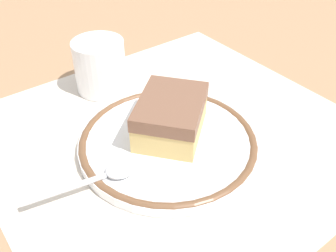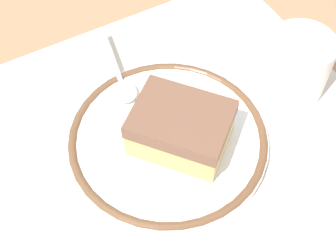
{
  "view_description": "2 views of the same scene",
  "coord_description": "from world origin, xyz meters",
  "px_view_note": "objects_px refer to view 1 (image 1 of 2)",
  "views": [
    {
      "loc": [
        0.22,
        0.29,
        0.3
      ],
      "look_at": [
        0.02,
        0.02,
        0.03
      ],
      "focal_mm": 40.52,
      "sensor_mm": 36.0,
      "label": 1
    },
    {
      "loc": [
        -0.22,
        0.15,
        0.43
      ],
      "look_at": [
        0.02,
        0.02,
        0.03
      ],
      "focal_mm": 50.96,
      "sensor_mm": 36.0,
      "label": 2
    }
  ],
  "objects_px": {
    "plate": "(168,142)",
    "cup": "(100,69)",
    "spoon": "(106,174)",
    "cake_slice": "(171,116)"
  },
  "relations": [
    {
      "from": "plate",
      "to": "cup",
      "type": "relative_size",
      "value": 2.87
    },
    {
      "from": "plate",
      "to": "cake_slice",
      "type": "height_order",
      "value": "cake_slice"
    },
    {
      "from": "plate",
      "to": "spoon",
      "type": "relative_size",
      "value": 1.76
    },
    {
      "from": "spoon",
      "to": "cup",
      "type": "height_order",
      "value": "cup"
    },
    {
      "from": "plate",
      "to": "cup",
      "type": "height_order",
      "value": "cup"
    },
    {
      "from": "plate",
      "to": "cake_slice",
      "type": "xyz_separation_m",
      "value": [
        -0.01,
        -0.01,
        0.03
      ]
    },
    {
      "from": "spoon",
      "to": "cup",
      "type": "relative_size",
      "value": 1.63
    },
    {
      "from": "cake_slice",
      "to": "spoon",
      "type": "xyz_separation_m",
      "value": [
        0.1,
        0.02,
        -0.02
      ]
    },
    {
      "from": "spoon",
      "to": "cake_slice",
      "type": "bearing_deg",
      "value": -168.99
    },
    {
      "from": "plate",
      "to": "spoon",
      "type": "xyz_separation_m",
      "value": [
        0.09,
        0.01,
        0.01
      ]
    }
  ]
}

